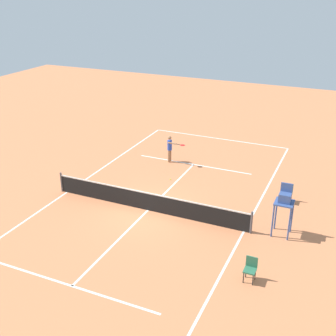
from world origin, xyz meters
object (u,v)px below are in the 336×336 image
object	(u,v)px
tennis_ball	(170,179)
umpire_chair	(284,202)
player_serving	(170,147)
courtside_chair_mid	(288,192)
courtside_chair_near	(250,268)

from	to	relation	value
tennis_ball	umpire_chair	world-z (taller)	umpire_chair
player_serving	tennis_ball	bearing A→B (deg)	27.77
player_serving	tennis_ball	distance (m)	2.80
tennis_ball	umpire_chair	xyz separation A→B (m)	(-6.73, 3.17, 1.57)
player_serving	courtside_chair_mid	size ratio (longest dim) A/B	1.75
courtside_chair_near	umpire_chair	bearing A→B (deg)	-97.22
player_serving	umpire_chair	world-z (taller)	umpire_chair
tennis_ball	courtside_chair_near	size ratio (longest dim) A/B	0.07
player_serving	courtside_chair_mid	distance (m)	7.88
umpire_chair	courtside_chair_near	size ratio (longest dim) A/B	2.54
player_serving	tennis_ball	size ratio (longest dim) A/B	24.45
player_serving	courtside_chair_near	distance (m)	11.82
tennis_ball	umpire_chair	bearing A→B (deg)	154.78
umpire_chair	courtside_chair_near	world-z (taller)	umpire_chair
tennis_ball	courtside_chair_near	xyz separation A→B (m)	(-6.26, 6.86, 0.50)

